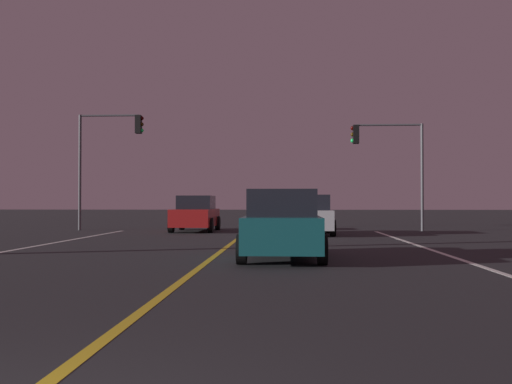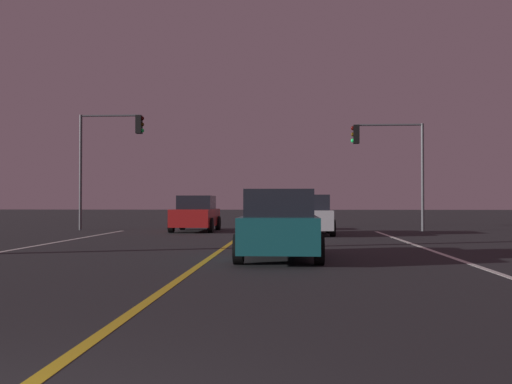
{
  "view_description": "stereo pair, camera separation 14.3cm",
  "coord_description": "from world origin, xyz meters",
  "px_view_note": "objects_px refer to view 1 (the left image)",
  "views": [
    {
      "loc": [
        1.85,
        -2.56,
        1.4
      ],
      "look_at": [
        0.5,
        22.96,
        1.84
      ],
      "focal_mm": 40.29,
      "sensor_mm": 36.0,
      "label": 1
    },
    {
      "loc": [
        1.99,
        -2.56,
        1.4
      ],
      "look_at": [
        0.5,
        22.96,
        1.84
      ],
      "focal_mm": 40.29,
      "sensor_mm": 36.0,
      "label": 2
    }
  ],
  "objects_px": {
    "car_oncoming": "(196,214)",
    "car_ahead_far": "(309,215)",
    "car_lead_same_lane": "(282,226)",
    "traffic_light_near_left": "(110,144)",
    "traffic_light_near_right": "(387,151)"
  },
  "relations": [
    {
      "from": "car_oncoming",
      "to": "car_ahead_far",
      "type": "xyz_separation_m",
      "value": [
        5.31,
        -2.62,
        0.0
      ]
    },
    {
      "from": "car_lead_same_lane",
      "to": "car_ahead_far",
      "type": "height_order",
      "value": "same"
    },
    {
      "from": "car_ahead_far",
      "to": "car_lead_same_lane",
      "type": "bearing_deg",
      "value": 174.12
    },
    {
      "from": "car_oncoming",
      "to": "car_lead_same_lane",
      "type": "xyz_separation_m",
      "value": [
        4.23,
        -13.13,
        0.0
      ]
    },
    {
      "from": "traffic_light_near_left",
      "to": "car_lead_same_lane",
      "type": "bearing_deg",
      "value": -57.94
    },
    {
      "from": "car_lead_same_lane",
      "to": "traffic_light_near_right",
      "type": "xyz_separation_m",
      "value": [
        4.94,
        13.77,
        3.05
      ]
    },
    {
      "from": "car_lead_same_lane",
      "to": "traffic_light_near_right",
      "type": "bearing_deg",
      "value": -19.75
    },
    {
      "from": "car_lead_same_lane",
      "to": "traffic_light_near_left",
      "type": "bearing_deg",
      "value": 32.06
    },
    {
      "from": "car_ahead_far",
      "to": "traffic_light_near_left",
      "type": "height_order",
      "value": "traffic_light_near_left"
    },
    {
      "from": "car_oncoming",
      "to": "traffic_light_near_right",
      "type": "height_order",
      "value": "traffic_light_near_right"
    },
    {
      "from": "car_ahead_far",
      "to": "car_oncoming",
      "type": "bearing_deg",
      "value": 63.73
    },
    {
      "from": "car_ahead_far",
      "to": "traffic_light_near_left",
      "type": "xyz_separation_m",
      "value": [
        -9.71,
        3.26,
        3.42
      ]
    },
    {
      "from": "car_lead_same_lane",
      "to": "traffic_light_near_left",
      "type": "xyz_separation_m",
      "value": [
        -8.63,
        13.77,
        3.42
      ]
    },
    {
      "from": "car_oncoming",
      "to": "traffic_light_near_right",
      "type": "relative_size",
      "value": 0.83
    },
    {
      "from": "traffic_light_near_right",
      "to": "traffic_light_near_left",
      "type": "height_order",
      "value": "traffic_light_near_left"
    }
  ]
}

